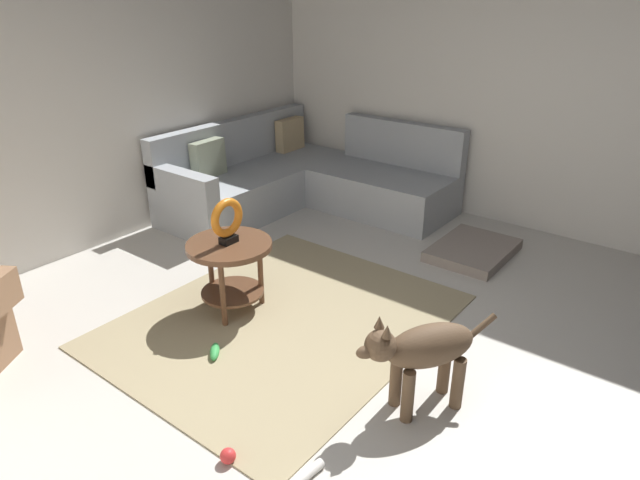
{
  "coord_description": "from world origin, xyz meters",
  "views": [
    {
      "loc": [
        -2.36,
        -1.58,
        2.17
      ],
      "look_at": [
        0.45,
        0.6,
        0.55
      ],
      "focal_mm": 31.49,
      "sensor_mm": 36.0,
      "label": 1
    }
  ],
  "objects_px": {
    "torus_sculpture": "(227,220)",
    "dog": "(423,351)",
    "sectional_couch": "(302,181)",
    "dog_toy_bone": "(215,352)",
    "dog_toy_rope": "(308,473)",
    "dog_bed_mat": "(473,250)",
    "side_table": "(230,259)",
    "dog_toy_ball": "(228,456)"
  },
  "relations": [
    {
      "from": "sectional_couch",
      "to": "dog_toy_bone",
      "type": "xyz_separation_m",
      "value": [
        -2.41,
        -1.24,
        -0.26
      ]
    },
    {
      "from": "sectional_couch",
      "to": "dog_toy_bone",
      "type": "height_order",
      "value": "sectional_couch"
    },
    {
      "from": "sectional_couch",
      "to": "dog_toy_ball",
      "type": "relative_size",
      "value": 27.91
    },
    {
      "from": "dog",
      "to": "dog_toy_bone",
      "type": "distance_m",
      "value": 1.36
    },
    {
      "from": "torus_sculpture",
      "to": "dog_bed_mat",
      "type": "distance_m",
      "value": 2.28
    },
    {
      "from": "side_table",
      "to": "dog_bed_mat",
      "type": "relative_size",
      "value": 0.75
    },
    {
      "from": "sectional_couch",
      "to": "dog",
      "type": "distance_m",
      "value": 3.24
    },
    {
      "from": "side_table",
      "to": "dog",
      "type": "distance_m",
      "value": 1.58
    },
    {
      "from": "dog_toy_ball",
      "to": "torus_sculpture",
      "type": "bearing_deg",
      "value": 44.67
    },
    {
      "from": "dog_bed_mat",
      "to": "dog_toy_ball",
      "type": "distance_m",
      "value": 2.97
    },
    {
      "from": "dog",
      "to": "dog_toy_rope",
      "type": "height_order",
      "value": "dog"
    },
    {
      "from": "side_table",
      "to": "torus_sculpture",
      "type": "distance_m",
      "value": 0.29
    },
    {
      "from": "torus_sculpture",
      "to": "dog_bed_mat",
      "type": "relative_size",
      "value": 0.41
    },
    {
      "from": "dog_toy_rope",
      "to": "dog",
      "type": "bearing_deg",
      "value": -12.86
    },
    {
      "from": "sectional_couch",
      "to": "dog_toy_rope",
      "type": "relative_size",
      "value": 11.92
    },
    {
      "from": "dog",
      "to": "side_table",
      "type": "bearing_deg",
      "value": 28.54
    },
    {
      "from": "dog_toy_bone",
      "to": "sectional_couch",
      "type": "bearing_deg",
      "value": 27.3
    },
    {
      "from": "dog",
      "to": "torus_sculpture",
      "type": "bearing_deg",
      "value": 28.54
    },
    {
      "from": "dog_toy_rope",
      "to": "dog_toy_bone",
      "type": "bearing_deg",
      "value": 69.93
    },
    {
      "from": "sectional_couch",
      "to": "dog",
      "type": "xyz_separation_m",
      "value": [
        -2.04,
        -2.51,
        0.09
      ]
    },
    {
      "from": "torus_sculpture",
      "to": "dog_toy_bone",
      "type": "xyz_separation_m",
      "value": [
        -0.47,
        -0.31,
        -0.68
      ]
    },
    {
      "from": "dog_bed_mat",
      "to": "dog_toy_bone",
      "type": "distance_m",
      "value": 2.51
    },
    {
      "from": "torus_sculpture",
      "to": "dog_toy_ball",
      "type": "distance_m",
      "value": 1.6
    },
    {
      "from": "dog",
      "to": "dog_toy_bone",
      "type": "bearing_deg",
      "value": 48.46
    },
    {
      "from": "side_table",
      "to": "dog_bed_mat",
      "type": "bearing_deg",
      "value": -27.45
    },
    {
      "from": "sectional_couch",
      "to": "dog",
      "type": "height_order",
      "value": "sectional_couch"
    },
    {
      "from": "side_table",
      "to": "dog_toy_bone",
      "type": "relative_size",
      "value": 3.33
    },
    {
      "from": "torus_sculpture",
      "to": "dog",
      "type": "height_order",
      "value": "torus_sculpture"
    },
    {
      "from": "dog_bed_mat",
      "to": "dog",
      "type": "distance_m",
      "value": 2.14
    },
    {
      "from": "sectional_couch",
      "to": "dog_toy_ball",
      "type": "distance_m",
      "value": 3.57
    },
    {
      "from": "side_table",
      "to": "dog_toy_rope",
      "type": "xyz_separation_m",
      "value": [
        -0.87,
        -1.4,
        -0.39
      ]
    },
    {
      "from": "side_table",
      "to": "torus_sculpture",
      "type": "xyz_separation_m",
      "value": [
        0.0,
        -0.0,
        0.29
      ]
    },
    {
      "from": "sectional_couch",
      "to": "dog_toy_bone",
      "type": "bearing_deg",
      "value": -152.7
    },
    {
      "from": "dog_toy_ball",
      "to": "dog_bed_mat",
      "type": "bearing_deg",
      "value": 0.35
    },
    {
      "from": "dog_bed_mat",
      "to": "dog_toy_bone",
      "type": "relative_size",
      "value": 4.44
    },
    {
      "from": "dog_toy_ball",
      "to": "dog_toy_bone",
      "type": "distance_m",
      "value": 0.91
    },
    {
      "from": "dog",
      "to": "dog_toy_rope",
      "type": "xyz_separation_m",
      "value": [
        -0.77,
        0.18,
        -0.35
      ]
    },
    {
      "from": "sectional_couch",
      "to": "side_table",
      "type": "height_order",
      "value": "sectional_couch"
    },
    {
      "from": "torus_sculpture",
      "to": "dog",
      "type": "relative_size",
      "value": 0.44
    },
    {
      "from": "dog_toy_bone",
      "to": "side_table",
      "type": "bearing_deg",
      "value": 33.42
    },
    {
      "from": "side_table",
      "to": "torus_sculpture",
      "type": "relative_size",
      "value": 1.84
    },
    {
      "from": "side_table",
      "to": "dog",
      "type": "xyz_separation_m",
      "value": [
        -0.1,
        -1.57,
        -0.04
      ]
    }
  ]
}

